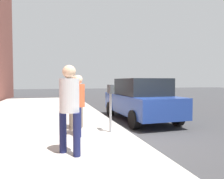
{
  "coord_description": "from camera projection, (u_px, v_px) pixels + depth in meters",
  "views": [
    {
      "loc": [
        -5.27,
        2.16,
        1.66
      ],
      "look_at": [
        1.15,
        0.32,
        1.39
      ],
      "focal_mm": 32.65,
      "sensor_mm": 36.0,
      "label": 1
    }
  ],
  "objects": [
    {
      "name": "ground_plane",
      "position": [
        134.0,
        140.0,
        5.72
      ],
      "size": [
        80.0,
        80.0,
        0.0
      ],
      "primitive_type": "plane",
      "color": "#38383A",
      "rests_on": "ground"
    },
    {
      "name": "sidewalk_slab",
      "position": [
        18.0,
        147.0,
        4.89
      ],
      "size": [
        28.0,
        6.0,
        0.15
      ],
      "primitive_type": "cube",
      "color": "#B7B2A8",
      "rests_on": "ground_plane"
    },
    {
      "name": "parking_meter",
      "position": [
        111.0,
        98.0,
        6.0
      ],
      "size": [
        0.36,
        0.12,
        1.41
      ],
      "color": "gray",
      "rests_on": "sidewalk_slab"
    },
    {
      "name": "pedestrian_at_meter",
      "position": [
        78.0,
        100.0,
        5.66
      ],
      "size": [
        0.52,
        0.37,
        1.68
      ],
      "rotation": [
        0.0,
        0.0,
        -1.64
      ],
      "color": "#191E4C",
      "rests_on": "sidewalk_slab"
    },
    {
      "name": "pedestrian_bystander",
      "position": [
        69.0,
        101.0,
        4.16
      ],
      "size": [
        0.46,
        0.41,
        1.84
      ],
      "rotation": [
        0.0,
        0.0,
        -0.88
      ],
      "color": "#191E4C",
      "rests_on": "sidewalk_slab"
    },
    {
      "name": "parking_officer",
      "position": [
        76.0,
        98.0,
        6.46
      ],
      "size": [
        0.37,
        0.45,
        1.69
      ],
      "rotation": [
        0.0,
        0.0,
        -2.53
      ],
      "color": "#726656",
      "rests_on": "sidewalk_slab"
    },
    {
      "name": "parked_sedan_near",
      "position": [
        140.0,
        99.0,
        8.59
      ],
      "size": [
        4.43,
        2.03,
        1.77
      ],
      "color": "navy",
      "rests_on": "ground_plane"
    }
  ]
}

